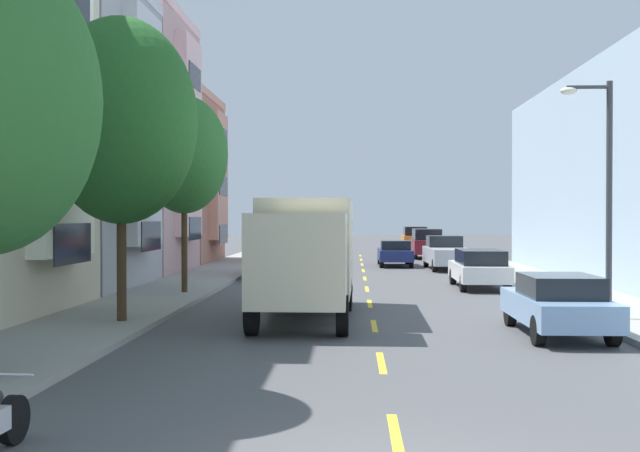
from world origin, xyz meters
TOP-DOWN VIEW (x-y plane):
  - ground_plane at (0.00, 30.00)m, footprint 160.00×160.00m
  - sidewalk_left at (-7.10, 28.00)m, footprint 3.20×120.00m
  - sidewalk_right at (7.10, 28.00)m, footprint 3.20×120.00m
  - lane_centerline_dashes at (0.00, 24.50)m, footprint 0.14×47.20m
  - townhouse_fourth_rose at (-13.92, 29.58)m, footprint 11.25×8.07m
  - townhouse_fifth_terracotta at (-14.25, 37.85)m, footprint 11.93×8.07m
  - street_tree_second at (-6.40, 11.68)m, footprint 3.84×3.84m
  - street_tree_third at (-6.40, 19.11)m, footprint 3.03×3.03m
  - street_lamp at (5.93, 12.68)m, footprint 1.35×0.28m
  - delivery_box_truck at (-1.80, 13.59)m, footprint 2.51×8.10m
  - parked_sedan_sky at (4.24, 10.56)m, footprint 1.82×4.51m
  - parked_suv_burgundy at (4.33, 43.85)m, footprint 1.95×4.80m
  - parked_pickup_silver at (4.36, 33.09)m, footprint 2.12×5.34m
  - parked_hatchback_teal at (-4.34, 49.27)m, footprint 1.76×4.01m
  - parked_wagon_red at (-4.47, 38.14)m, footprint 1.85×4.71m
  - parked_suv_orange at (4.38, 54.29)m, footprint 2.01×4.82m
  - parked_wagon_white at (4.32, 22.42)m, footprint 1.86×4.72m
  - parked_wagon_champagne at (-4.24, 27.35)m, footprint 1.93×4.74m
  - moving_navy_sedan at (1.80, 35.63)m, footprint 1.80×4.50m

SIDE VIEW (x-z plane):
  - ground_plane at x=0.00m, z-range 0.00..0.00m
  - lane_centerline_dashes at x=0.00m, z-range 0.00..0.01m
  - sidewalk_left at x=-7.10m, z-range 0.00..0.14m
  - sidewalk_right at x=7.10m, z-range 0.00..0.14m
  - parked_sedan_sky at x=4.24m, z-range 0.03..1.46m
  - moving_navy_sedan at x=1.80m, z-range 0.03..1.46m
  - parked_hatchback_teal at x=-4.34m, z-range 0.01..1.51m
  - parked_wagon_red at x=-4.47m, z-range 0.05..1.55m
  - parked_wagon_white at x=4.32m, z-range 0.05..1.55m
  - parked_wagon_champagne at x=-4.24m, z-range 0.05..1.55m
  - parked_pickup_silver at x=4.36m, z-range -0.04..1.69m
  - parked_suv_burgundy at x=4.33m, z-range 0.02..1.95m
  - parked_suv_orange at x=4.38m, z-range 0.02..1.95m
  - delivery_box_truck at x=-1.80m, z-range 0.24..3.49m
  - street_lamp at x=5.93m, z-range 0.67..6.81m
  - townhouse_fifth_terracotta at x=-14.25m, z-range -0.20..9.72m
  - street_tree_third at x=-6.40m, z-range 1.50..8.34m
  - street_tree_second at x=-6.40m, z-range 1.36..9.04m
  - townhouse_fourth_rose at x=-13.92m, z-range -0.20..12.40m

